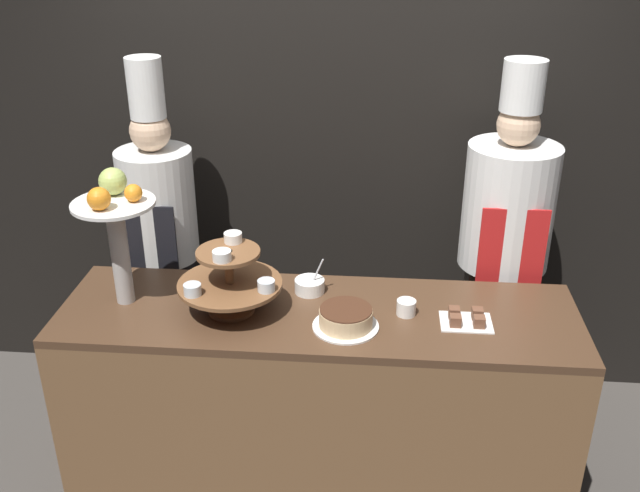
{
  "coord_description": "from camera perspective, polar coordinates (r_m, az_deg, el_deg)",
  "views": [
    {
      "loc": [
        0.22,
        -2.2,
        2.47
      ],
      "look_at": [
        0.0,
        0.42,
        1.2
      ],
      "focal_mm": 40.0,
      "sensor_mm": 36.0,
      "label": 1
    }
  ],
  "objects": [
    {
      "name": "wall_back",
      "position": [
        3.65,
        1.17,
        8.76
      ],
      "size": [
        10.0,
        0.06,
        2.8
      ],
      "color": "black",
      "rests_on": "ground_plane"
    },
    {
      "name": "tiered_stand",
      "position": [
        2.9,
        -7.25,
        -2.53
      ],
      "size": [
        0.43,
        0.43,
        0.31
      ],
      "color": "brown",
      "rests_on": "buffet_counter"
    },
    {
      "name": "cake_round",
      "position": [
        2.82,
        2.07,
        -5.81
      ],
      "size": [
        0.27,
        0.27,
        0.08
      ],
      "color": "white",
      "rests_on": "buffet_counter"
    },
    {
      "name": "chef_center_left",
      "position": [
        3.47,
        14.51,
        0.3
      ],
      "size": [
        0.42,
        0.42,
        1.88
      ],
      "color": "#38332D",
      "rests_on": "ground_plane"
    },
    {
      "name": "serving_bowl_far",
      "position": [
        3.07,
        -0.83,
        -3.19
      ],
      "size": [
        0.13,
        0.13,
        0.16
      ],
      "color": "white",
      "rests_on": "buffet_counter"
    },
    {
      "name": "cake_square_tray",
      "position": [
        2.92,
        11.63,
        -5.74
      ],
      "size": [
        0.21,
        0.16,
        0.05
      ],
      "color": "white",
      "rests_on": "buffet_counter"
    },
    {
      "name": "fruit_pedestal",
      "position": [
        2.97,
        -16.06,
        2.24
      ],
      "size": [
        0.33,
        0.33,
        0.56
      ],
      "color": "#B2ADA8",
      "rests_on": "buffet_counter"
    },
    {
      "name": "chef_left",
      "position": [
        3.58,
        -12.6,
        0.92
      ],
      "size": [
        0.36,
        0.36,
        1.86
      ],
      "color": "black",
      "rests_on": "ground_plane"
    },
    {
      "name": "cup_white",
      "position": [
        2.93,
        6.91,
        -4.9
      ],
      "size": [
        0.08,
        0.08,
        0.06
      ],
      "color": "white",
      "rests_on": "buffet_counter"
    },
    {
      "name": "buffet_counter",
      "position": [
        3.22,
        -0.15,
        -12.5
      ],
      "size": [
        2.15,
        0.63,
        0.95
      ],
      "color": "brown",
      "rests_on": "ground_plane"
    }
  ]
}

